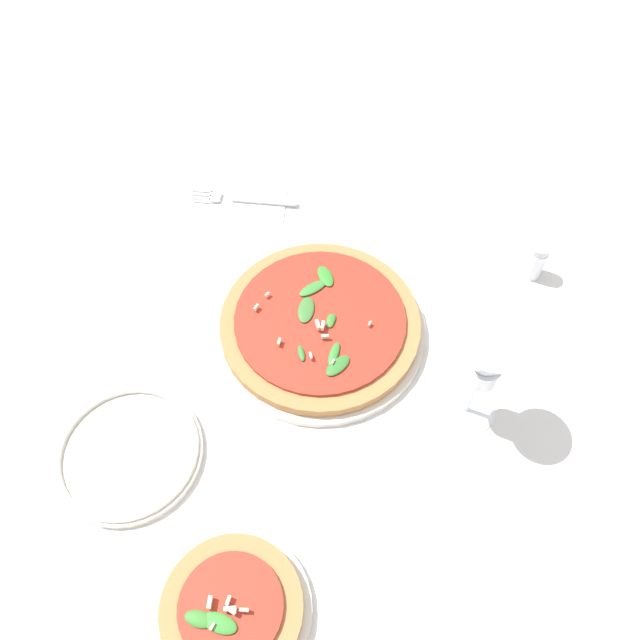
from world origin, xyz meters
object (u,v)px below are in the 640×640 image
object	(u,v)px
fork	(244,199)
side_plate_white	(129,453)
pizza_personal_side	(232,609)
shaker_pepper	(535,261)
pizza_arugula_main	(320,325)
wine_glass	(486,364)

from	to	relation	value
fork	side_plate_white	distance (m)	0.48
pizza_personal_side	shaker_pepper	size ratio (longest dim) A/B	2.74
pizza_arugula_main	pizza_personal_side	xyz separation A→B (m)	(0.09, 0.39, -0.00)
pizza_personal_side	wine_glass	xyz separation A→B (m)	(-0.30, -0.26, 0.11)
side_plate_white	pizza_personal_side	bearing A→B (deg)	129.75
side_plate_white	shaker_pepper	xyz separation A→B (m)	(-0.59, -0.32, 0.02)
wine_glass	pizza_arugula_main	bearing A→B (deg)	-31.68
wine_glass	side_plate_white	bearing A→B (deg)	9.43
pizza_arugula_main	wine_glass	bearing A→B (deg)	148.32
pizza_arugula_main	fork	bearing A→B (deg)	-62.72
pizza_arugula_main	fork	world-z (taller)	pizza_arugula_main
wine_glass	side_plate_white	size ratio (longest dim) A/B	0.92
pizza_arugula_main	shaker_pepper	xyz separation A→B (m)	(-0.34, -0.12, 0.02)
side_plate_white	shaker_pepper	world-z (taller)	shaker_pepper
pizza_personal_side	wine_glass	distance (m)	0.41
fork	shaker_pepper	world-z (taller)	shaker_pepper
wine_glass	side_plate_white	world-z (taller)	wine_glass
fork	wine_glass	bearing A→B (deg)	136.30
wine_glass	shaker_pepper	xyz separation A→B (m)	(-0.13, -0.24, -0.10)
side_plate_white	fork	bearing A→B (deg)	-103.50
side_plate_white	pizza_arugula_main	bearing A→B (deg)	-140.99
pizza_arugula_main	wine_glass	xyz separation A→B (m)	(-0.21, 0.13, 0.11)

